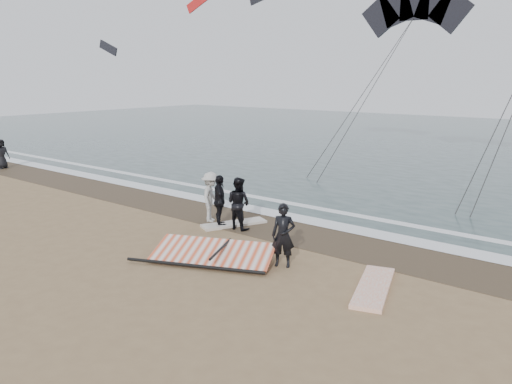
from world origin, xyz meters
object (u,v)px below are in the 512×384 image
(man_main, at_px, (283,235))
(board_white, at_px, (374,287))
(sail_rig, at_px, (215,253))
(board_cream, at_px, (234,224))

(man_main, bearing_deg, board_white, -21.76)
(board_white, xyz_separation_m, sail_rig, (-4.57, -0.92, 0.14))
(man_main, bearing_deg, board_cream, 125.28)
(board_white, relative_size, board_cream, 1.13)
(man_main, height_order, sail_rig, man_main)
(man_main, height_order, board_cream, man_main)
(board_cream, distance_m, sail_rig, 3.52)
(man_main, relative_size, board_white, 0.68)
(man_main, xyz_separation_m, board_white, (2.71, 0.10, -0.85))
(sail_rig, bearing_deg, board_cream, 121.10)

